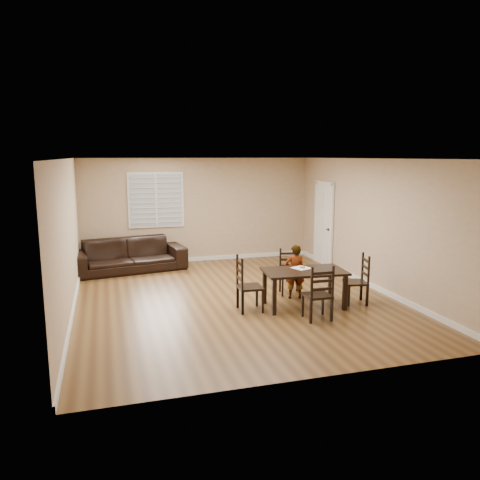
% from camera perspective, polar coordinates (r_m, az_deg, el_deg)
% --- Properties ---
extents(ground, '(7.00, 7.00, 0.00)m').
position_cam_1_polar(ground, '(9.23, -0.69, -7.12)').
color(ground, brown).
rests_on(ground, ground).
extents(room, '(6.04, 7.04, 2.72)m').
position_cam_1_polar(room, '(9.04, -0.79, 4.22)').
color(room, tan).
rests_on(room, ground).
extents(dining_table, '(1.54, 0.95, 0.69)m').
position_cam_1_polar(dining_table, '(8.65, 7.84, -4.24)').
color(dining_table, black).
rests_on(dining_table, ground).
extents(chair_near, '(0.48, 0.46, 0.91)m').
position_cam_1_polar(chair_near, '(9.57, 6.02, -3.99)').
color(chair_near, black).
rests_on(chair_near, ground).
extents(chair_far, '(0.44, 0.41, 0.97)m').
position_cam_1_polar(chair_far, '(7.99, 9.75, -6.76)').
color(chair_far, black).
rests_on(chair_far, ground).
extents(chair_left, '(0.45, 0.47, 1.00)m').
position_cam_1_polar(chair_left, '(8.39, 0.42, -5.66)').
color(chair_left, black).
rests_on(chair_left, ground).
extents(chair_right, '(0.48, 0.51, 0.95)m').
position_cam_1_polar(chair_right, '(9.11, 14.59, -4.88)').
color(chair_right, black).
rests_on(chair_right, ground).
extents(child, '(0.43, 0.33, 1.07)m').
position_cam_1_polar(child, '(9.16, 6.71, -3.86)').
color(child, gray).
rests_on(child, ground).
extents(napkin, '(0.39, 0.39, 0.00)m').
position_cam_1_polar(napkin, '(8.78, 7.49, -3.40)').
color(napkin, beige).
rests_on(napkin, dining_table).
extents(donut, '(0.10, 0.10, 0.04)m').
position_cam_1_polar(donut, '(8.79, 7.61, -3.26)').
color(donut, '#B1753F').
rests_on(donut, napkin).
extents(sofa, '(2.81, 1.47, 0.78)m').
position_cam_1_polar(sofa, '(11.60, -13.42, -1.80)').
color(sofa, black).
rests_on(sofa, ground).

